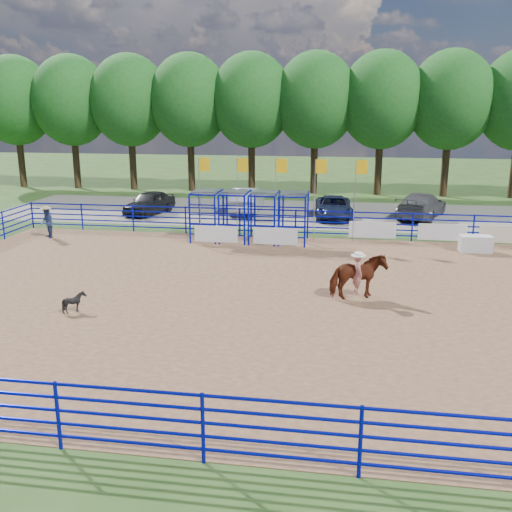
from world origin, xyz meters
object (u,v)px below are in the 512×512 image
(announcer_table, at_px, (476,244))
(car_a, at_px, (149,203))
(car_c, at_px, (334,207))
(calf, at_px, (74,302))
(spectator_cowboy, at_px, (47,222))
(horse_and_rider, at_px, (358,275))
(car_d, at_px, (421,205))
(car_b, at_px, (247,200))

(announcer_table, height_order, car_a, car_a)
(car_c, bearing_deg, calf, -117.77)
(calf, relative_size, spectator_cowboy, 0.43)
(announcer_table, xyz_separation_m, car_c, (-6.91, 7.62, 0.26))
(horse_and_rider, xyz_separation_m, car_a, (-13.02, 14.96, -0.19))
(calf, bearing_deg, spectator_cowboy, 36.08)
(calf, height_order, car_c, car_c)
(calf, relative_size, car_d, 0.13)
(car_b, bearing_deg, spectator_cowboy, 43.31)
(car_a, bearing_deg, calf, -65.26)
(announcer_table, bearing_deg, car_d, 100.38)
(spectator_cowboy, distance_m, car_c, 16.80)
(car_a, height_order, car_c, car_a)
(spectator_cowboy, distance_m, car_b, 12.81)
(announcer_table, xyz_separation_m, spectator_cowboy, (-21.67, -0.41, 0.45))
(announcer_table, distance_m, car_d, 8.61)
(spectator_cowboy, distance_m, car_a, 8.11)
(car_c, bearing_deg, car_d, 5.17)
(car_a, bearing_deg, horse_and_rider, -35.56)
(announcer_table, distance_m, calf, 18.54)
(car_a, relative_size, car_c, 0.90)
(calf, xyz_separation_m, car_c, (8.21, 18.35, 0.29))
(spectator_cowboy, relative_size, car_d, 0.31)
(announcer_table, bearing_deg, horse_and_rider, -125.99)
(announcer_table, height_order, car_b, car_b)
(announcer_table, xyz_separation_m, calf, (-15.12, -10.72, -0.03))
(horse_and_rider, xyz_separation_m, car_c, (-1.23, 15.45, -0.26))
(announcer_table, xyz_separation_m, car_d, (-1.55, 8.46, 0.38))
(car_b, height_order, car_c, car_b)
(announcer_table, height_order, spectator_cowboy, spectator_cowboy)
(car_a, height_order, car_d, car_d)
(car_a, bearing_deg, car_b, 27.10)
(spectator_cowboy, relative_size, car_b, 0.33)
(calf, bearing_deg, car_a, 15.01)
(spectator_cowboy, distance_m, car_d, 21.99)
(announcer_table, xyz_separation_m, horse_and_rider, (-5.68, -7.82, 0.51))
(horse_and_rider, height_order, spectator_cowboy, horse_and_rider)
(car_a, xyz_separation_m, car_b, (6.11, 1.49, 0.09))
(announcer_table, bearing_deg, car_a, 159.10)
(announcer_table, xyz_separation_m, car_a, (-18.70, 7.14, 0.33))
(calf, height_order, car_a, car_a)
(calf, relative_size, car_b, 0.14)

